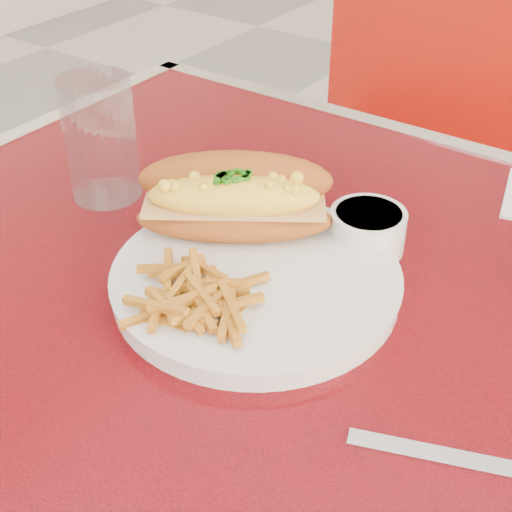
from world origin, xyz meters
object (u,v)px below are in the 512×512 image
Objects in this scene: fork at (322,293)px; sauce_cup_left at (280,194)px; mac_hoagie at (235,198)px; water_tumbler at (101,139)px; diner_table at (362,441)px; gravy_ramekin at (367,229)px; knife at (510,469)px; dinner_plate at (256,280)px.

sauce_cup_left is (-0.14, 0.14, -0.00)m from fork.
mac_hoagie is 1.60× the size of fork.
diner_table is at bearing -4.78° from water_tumbler.
gravy_ramekin is at bearing -8.33° from sauce_cup_left.
water_tumbler is (-0.19, -0.09, 0.06)m from sauce_cup_left.
water_tumbler is at bearing 146.68° from mac_hoagie.
knife is (0.16, -0.09, 0.16)m from diner_table.
sauce_cup_left is (-0.07, 0.14, 0.01)m from dinner_plate.
fork is at bearing 139.16° from knife.
diner_table is 8.51× the size of water_tumbler.
mac_hoagie is at bearing -86.86° from sauce_cup_left.
gravy_ramekin is (0.06, 0.13, 0.01)m from dinner_plate.
mac_hoagie is at bearing -147.31° from gravy_ramekin.
dinner_plate is at bearing -11.18° from water_tumbler.
dinner_plate is 3.68× the size of gravy_ramekin.
knife is (0.28, -0.07, -0.01)m from dinner_plate.
fork is at bearing -7.33° from water_tumbler.
mac_hoagie reaches higher than fork.
fork is 0.19m from sauce_cup_left.
gravy_ramekin is (-0.07, 0.11, 0.19)m from diner_table.
dinner_plate is at bearing -171.54° from diner_table.
mac_hoagie reaches higher than diner_table.
knife is (0.23, -0.20, -0.02)m from gravy_ramekin.
fork is 0.98× the size of water_tumbler.
mac_hoagie reaches higher than dinner_plate.
knife is at bearing -53.03° from mac_hoagie.
diner_table is 14.09× the size of gravy_ramekin.
gravy_ramekin reaches higher than dinner_plate.
knife reaches higher than diner_table.
gravy_ramekin is at bearing 13.81° from water_tumbler.
mac_hoagie reaches higher than gravy_ramekin.
gravy_ramekin reaches higher than knife.
fork is at bearing -44.68° from sauce_cup_left.
sauce_cup_left is at bearing 44.03° from fork.
water_tumbler is at bearing -153.23° from sauce_cup_left.
fork reaches higher than knife.
knife is (0.34, -0.12, -0.06)m from mac_hoagie.
diner_table is at bearing -33.17° from sauce_cup_left.
water_tumbler is (-0.31, -0.08, 0.05)m from gravy_ramekin.
mac_hoagie is 2.78× the size of sauce_cup_left.
diner_table is at bearing -57.19° from gravy_ramekin.
knife is at bearing -14.24° from dinner_plate.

